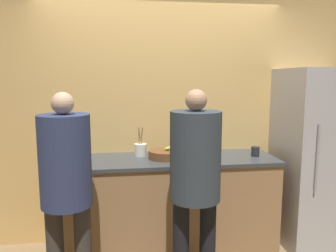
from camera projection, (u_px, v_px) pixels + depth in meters
name	position (u px, v px, depth m)	size (l,w,h in m)	color
wall_back	(161.00, 119.00, 3.49)	(5.20, 0.06, 2.60)	#E0B266
counter	(165.00, 204.00, 3.29)	(2.19, 0.68, 0.95)	#9E754C
refrigerator	(314.00, 158.00, 3.39)	(0.70, 0.73, 1.83)	#B7B7BC
person_left	(66.00, 178.00, 2.43)	(0.38, 0.38, 1.63)	#38332D
person_center	(195.00, 172.00, 2.53)	(0.39, 0.39, 1.65)	black
fruit_bowl	(166.00, 154.00, 3.21)	(0.35, 0.35, 0.12)	brown
utensil_crock	(141.00, 149.00, 3.30)	(0.13, 0.13, 0.29)	silver
bottle_clear	(74.00, 155.00, 2.91)	(0.07, 0.07, 0.25)	silver
cup_black	(255.00, 151.00, 3.28)	(0.08, 0.08, 0.10)	#28282D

